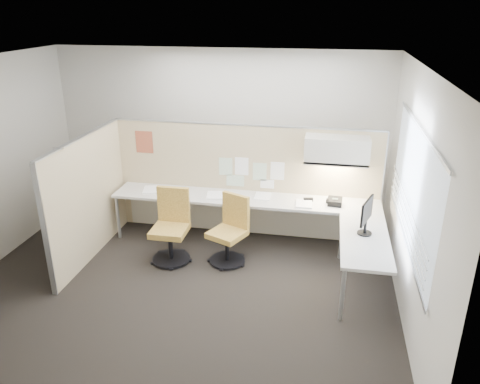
% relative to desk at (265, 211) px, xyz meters
% --- Properties ---
extents(floor, '(5.50, 4.50, 0.01)m').
position_rel_desk_xyz_m(floor, '(-0.93, -1.13, -0.61)').
color(floor, black).
rests_on(floor, ground).
extents(ceiling, '(5.50, 4.50, 0.01)m').
position_rel_desk_xyz_m(ceiling, '(-0.93, -1.13, 2.20)').
color(ceiling, white).
rests_on(ceiling, wall_back).
extents(wall_back, '(5.50, 0.02, 2.80)m').
position_rel_desk_xyz_m(wall_back, '(-0.93, 1.12, 0.80)').
color(wall_back, beige).
rests_on(wall_back, ground).
extents(wall_front, '(5.50, 0.02, 2.80)m').
position_rel_desk_xyz_m(wall_front, '(-0.93, -3.38, 0.80)').
color(wall_front, beige).
rests_on(wall_front, ground).
extents(wall_right, '(0.02, 4.50, 2.80)m').
position_rel_desk_xyz_m(wall_right, '(1.82, -1.13, 0.80)').
color(wall_right, beige).
rests_on(wall_right, ground).
extents(window_pane, '(0.01, 2.80, 1.30)m').
position_rel_desk_xyz_m(window_pane, '(1.79, -1.13, 0.95)').
color(window_pane, '#A4B4BF').
rests_on(window_pane, wall_right).
extents(partition_back, '(4.10, 0.06, 1.75)m').
position_rel_desk_xyz_m(partition_back, '(-0.38, 0.47, 0.27)').
color(partition_back, tan).
rests_on(partition_back, floor).
extents(partition_left, '(0.06, 2.20, 1.75)m').
position_rel_desk_xyz_m(partition_left, '(-2.43, -0.63, 0.27)').
color(partition_left, tan).
rests_on(partition_left, floor).
extents(desk, '(4.00, 2.07, 0.73)m').
position_rel_desk_xyz_m(desk, '(0.00, 0.00, 0.00)').
color(desk, beige).
rests_on(desk, floor).
extents(overhead_bin, '(0.90, 0.36, 0.38)m').
position_rel_desk_xyz_m(overhead_bin, '(0.97, 0.26, 0.91)').
color(overhead_bin, beige).
rests_on(overhead_bin, partition_back).
extents(task_light_strip, '(0.60, 0.06, 0.02)m').
position_rel_desk_xyz_m(task_light_strip, '(0.97, 0.26, 0.70)').
color(task_light_strip, '#FFEABF').
rests_on(task_light_strip, overhead_bin).
extents(pinned_papers, '(1.01, 0.00, 0.47)m').
position_rel_desk_xyz_m(pinned_papers, '(-0.30, 0.44, 0.43)').
color(pinned_papers, '#8CBF8C').
rests_on(pinned_papers, partition_back).
extents(poster, '(0.28, 0.00, 0.35)m').
position_rel_desk_xyz_m(poster, '(-1.98, 0.44, 0.82)').
color(poster, '#F04E1E').
rests_on(poster, partition_back).
extents(chair_left, '(0.54, 0.54, 1.03)m').
position_rel_desk_xyz_m(chair_left, '(-1.25, -0.57, -0.12)').
color(chair_left, black).
rests_on(chair_left, floor).
extents(chair_right, '(0.59, 0.61, 0.96)m').
position_rel_desk_xyz_m(chair_right, '(-0.42, -0.47, -0.15)').
color(chair_right, black).
rests_on(chair_right, floor).
extents(monitor, '(0.18, 0.43, 0.46)m').
position_rel_desk_xyz_m(monitor, '(1.37, -0.75, 0.40)').
color(monitor, black).
rests_on(monitor, desk).
extents(phone, '(0.22, 0.21, 0.12)m').
position_rel_desk_xyz_m(phone, '(0.99, 0.12, 0.18)').
color(phone, black).
rests_on(phone, desk).
extents(stapler, '(0.15, 0.07, 0.05)m').
position_rel_desk_xyz_m(stapler, '(0.61, 0.19, 0.15)').
color(stapler, black).
rests_on(stapler, desk).
extents(tape_dispenser, '(0.11, 0.07, 0.06)m').
position_rel_desk_xyz_m(tape_dispenser, '(0.92, 0.17, 0.16)').
color(tape_dispenser, black).
rests_on(tape_dispenser, desk).
extents(coat_hook, '(0.18, 0.42, 1.27)m').
position_rel_desk_xyz_m(coat_hook, '(-2.51, -1.19, 0.83)').
color(coat_hook, silver).
rests_on(coat_hook, partition_left).
extents(paper_stack_0, '(0.29, 0.34, 0.03)m').
position_rel_desk_xyz_m(paper_stack_0, '(-1.81, 0.15, 0.14)').
color(paper_stack_0, white).
rests_on(paper_stack_0, desk).
extents(paper_stack_1, '(0.24, 0.31, 0.02)m').
position_rel_desk_xyz_m(paper_stack_1, '(-1.37, 0.13, 0.14)').
color(paper_stack_1, white).
rests_on(paper_stack_1, desk).
extents(paper_stack_2, '(0.28, 0.34, 0.03)m').
position_rel_desk_xyz_m(paper_stack_2, '(-0.78, 0.09, 0.15)').
color(paper_stack_2, white).
rests_on(paper_stack_2, desk).
extents(paper_stack_3, '(0.24, 0.30, 0.02)m').
position_rel_desk_xyz_m(paper_stack_3, '(-0.07, 0.23, 0.14)').
color(paper_stack_3, white).
rests_on(paper_stack_3, desk).
extents(paper_stack_4, '(0.24, 0.31, 0.02)m').
position_rel_desk_xyz_m(paper_stack_4, '(0.56, 0.05, 0.14)').
color(paper_stack_4, white).
rests_on(paper_stack_4, desk).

